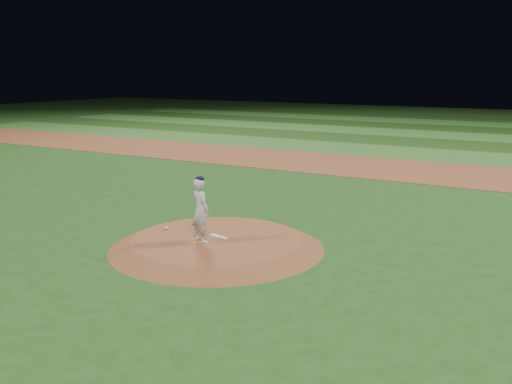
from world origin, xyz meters
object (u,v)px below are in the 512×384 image
rosin_bag (166,228)px  pitcher_on_mound (200,210)px  pitchers_mound (217,243)px  pitching_rubber (219,237)px

rosin_bag → pitcher_on_mound: pitcher_on_mound is taller
rosin_bag → pitchers_mound: bearing=-0.8°
pitchers_mound → rosin_bag: (-1.67, 0.02, 0.16)m
rosin_bag → pitcher_on_mound: bearing=-16.9°
pitching_rubber → pitchers_mound: bearing=-62.3°
pitcher_on_mound → pitchers_mound: bearing=65.4°
pitchers_mound → pitcher_on_mound: pitcher_on_mound is taller
pitching_rubber → rosin_bag: (-1.63, -0.11, 0.02)m
pitchers_mound → rosin_bag: bearing=179.2°
pitching_rubber → rosin_bag: 1.64m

